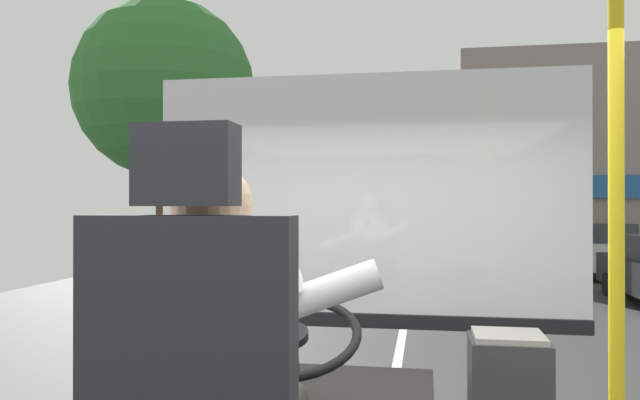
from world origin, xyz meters
TOP-DOWN VIEW (x-y plane):
  - ground at (0.00, 8.80)m, footprint 18.00×44.00m
  - bus_driver at (-0.17, -0.47)m, footprint 0.81×0.59m
  - handrail_pole at (0.89, -0.08)m, footprint 0.04×0.04m
  - windshield_panel at (0.00, 1.62)m, footprint 2.50×0.08m
  - street_tree at (-3.99, 7.83)m, footprint 3.01×3.01m
  - shop_building at (6.49, 18.05)m, footprint 10.37×5.52m
  - parked_car_white at (4.96, 16.35)m, footprint 1.91×4.49m

SIDE VIEW (x-z plane):
  - ground at x=0.00m, z-range -0.05..0.00m
  - parked_car_white at x=4.96m, z-range 0.02..1.48m
  - bus_driver at x=-0.17m, z-range 1.21..1.99m
  - windshield_panel at x=0.00m, z-range 1.12..2.60m
  - handrail_pole at x=0.89m, z-range 0.81..3.02m
  - shop_building at x=6.49m, z-range 0.00..6.26m
  - street_tree at x=-3.99m, z-range 1.19..6.63m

